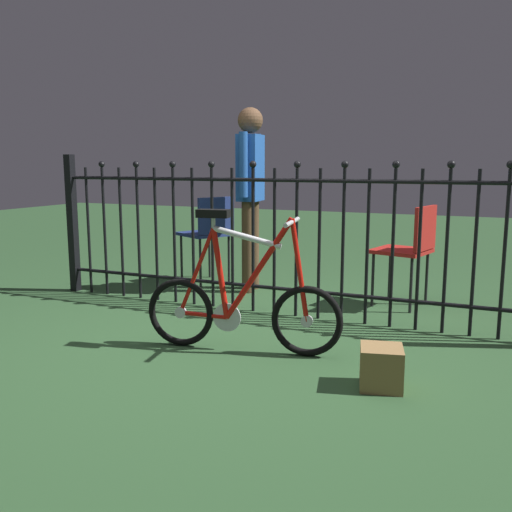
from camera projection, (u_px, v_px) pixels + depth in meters
The scene contains 7 objects.
ground_plane at pixel (234, 345), 3.61m from camera, with size 20.00×20.00×0.00m, color #294B29.
iron_fence at pixel (272, 234), 4.27m from camera, with size 4.13×0.07×1.24m.
bicycle at pixel (241, 303), 3.45m from camera, with size 1.25×0.40×0.88m.
chair_navy at pixel (209, 229), 5.37m from camera, with size 0.56×0.56×0.85m.
chair_red at pixel (411, 245), 4.48m from camera, with size 0.50×0.49×0.83m.
person_visitor at pixel (250, 183), 5.00m from camera, with size 0.22×0.47×1.65m.
display_crate at pixel (381, 367), 2.91m from camera, with size 0.22×0.22×0.22m, color olive.
Camera 1 is at (1.53, -3.12, 1.16)m, focal length 39.07 mm.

